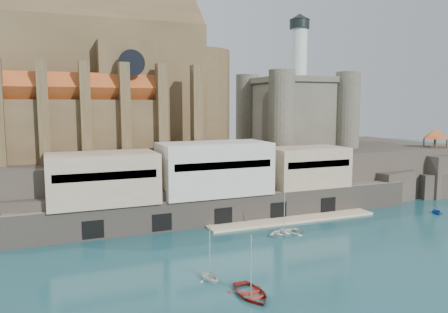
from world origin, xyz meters
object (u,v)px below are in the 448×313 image
at_px(church, 109,89).
at_px(pavilion, 436,135).
at_px(boat_0, 251,296).
at_px(castle_keep, 295,108).

relative_size(church, pavilion, 7.34).
distance_m(church, boat_0, 52.55).
xyz_separation_m(church, castle_keep, (40.21, -0.78, -3.81)).
bearing_deg(castle_keep, boat_0, -125.60).
xyz_separation_m(castle_keep, pavilion, (25.92, -15.08, -5.59)).
relative_size(castle_keep, boat_0, 5.08).
distance_m(castle_keep, boat_0, 59.89).
bearing_deg(boat_0, church, 98.51).
bearing_deg(church, castle_keep, -1.11).
height_order(church, boat_0, church).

